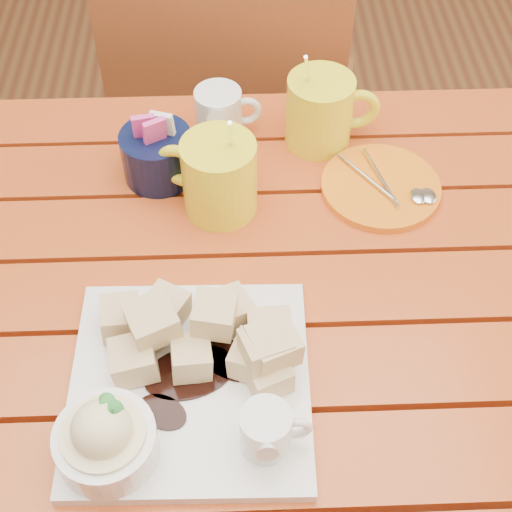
{
  "coord_description": "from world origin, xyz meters",
  "views": [
    {
      "loc": [
        0.04,
        -0.54,
        1.48
      ],
      "look_at": [
        0.06,
        -0.0,
        0.82
      ],
      "focal_mm": 50.0,
      "sensor_mm": 36.0,
      "label": 1
    }
  ],
  "objects_px": {
    "coffee_mug_left": "(217,175)",
    "coffee_mug_right": "(322,110)",
    "table": "(213,337)",
    "orange_saucer": "(382,187)",
    "dessert_plate": "(179,385)",
    "chair_far": "(236,112)"
  },
  "relations": [
    {
      "from": "table",
      "to": "dessert_plate",
      "type": "relative_size",
      "value": 4.35
    },
    {
      "from": "dessert_plate",
      "to": "orange_saucer",
      "type": "bearing_deg",
      "value": 49.6
    },
    {
      "from": "table",
      "to": "coffee_mug_left",
      "type": "xyz_separation_m",
      "value": [
        0.01,
        0.15,
        0.17
      ]
    },
    {
      "from": "dessert_plate",
      "to": "coffee_mug_left",
      "type": "distance_m",
      "value": 0.31
    },
    {
      "from": "coffee_mug_left",
      "to": "orange_saucer",
      "type": "distance_m",
      "value": 0.24
    },
    {
      "from": "coffee_mug_left",
      "to": "chair_far",
      "type": "height_order",
      "value": "chair_far"
    },
    {
      "from": "dessert_plate",
      "to": "orange_saucer",
      "type": "distance_m",
      "value": 0.43
    },
    {
      "from": "coffee_mug_right",
      "to": "coffee_mug_left",
      "type": "bearing_deg",
      "value": -141.93
    },
    {
      "from": "chair_far",
      "to": "orange_saucer",
      "type": "bearing_deg",
      "value": 126.4
    },
    {
      "from": "table",
      "to": "orange_saucer",
      "type": "relative_size",
      "value": 7.04
    },
    {
      "from": "orange_saucer",
      "to": "table",
      "type": "bearing_deg",
      "value": -145.21
    },
    {
      "from": "coffee_mug_right",
      "to": "dessert_plate",
      "type": "bearing_deg",
      "value": -117.14
    },
    {
      "from": "coffee_mug_right",
      "to": "table",
      "type": "bearing_deg",
      "value": -123.43
    },
    {
      "from": "coffee_mug_left",
      "to": "coffee_mug_right",
      "type": "height_order",
      "value": "coffee_mug_left"
    },
    {
      "from": "table",
      "to": "chair_far",
      "type": "relative_size",
      "value": 1.28
    },
    {
      "from": "table",
      "to": "orange_saucer",
      "type": "distance_m",
      "value": 0.32
    },
    {
      "from": "table",
      "to": "orange_saucer",
      "type": "bearing_deg",
      "value": 34.79
    },
    {
      "from": "table",
      "to": "coffee_mug_left",
      "type": "distance_m",
      "value": 0.22
    },
    {
      "from": "table",
      "to": "orange_saucer",
      "type": "height_order",
      "value": "orange_saucer"
    },
    {
      "from": "coffee_mug_right",
      "to": "orange_saucer",
      "type": "distance_m",
      "value": 0.15
    },
    {
      "from": "orange_saucer",
      "to": "coffee_mug_left",
      "type": "bearing_deg",
      "value": -174.61
    },
    {
      "from": "dessert_plate",
      "to": "coffee_mug_left",
      "type": "bearing_deg",
      "value": 81.88
    }
  ]
}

